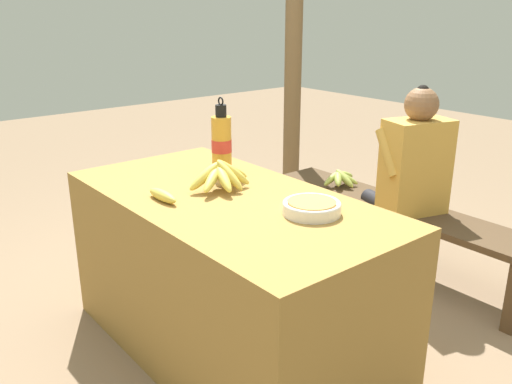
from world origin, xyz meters
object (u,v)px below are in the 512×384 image
water_bottle (222,144)px  wooden_bench (398,215)px  serving_bowl (312,207)px  banana_bunch_ripe (221,175)px  seated_vendor (410,171)px  banana_bunch_green (341,177)px  loose_banana_front (163,196)px  support_post_near (294,24)px

water_bottle → wooden_bench: water_bottle is taller
serving_bowl → banana_bunch_ripe: bearing=-167.5°
serving_bowl → seated_vendor: size_ratio=0.20×
wooden_bench → banana_bunch_green: 0.46m
water_bottle → seated_vendor: (0.30, 1.03, -0.25)m
loose_banana_front → seated_vendor: (0.15, 1.43, -0.14)m
water_bottle → wooden_bench: size_ratio=0.21×
banana_bunch_green → support_post_near: (-0.77, 0.30, 0.89)m
support_post_near → seated_vendor: bearing=-14.0°
wooden_bench → support_post_near: bearing=166.1°
seated_vendor → banana_bunch_green: (-0.50, 0.02, -0.16)m
serving_bowl → banana_bunch_green: bearing=127.1°
water_bottle → seated_vendor: size_ratio=0.33×
banana_bunch_ripe → serving_bowl: bearing=12.5°
banana_bunch_ripe → support_post_near: (-1.16, 1.49, 0.55)m
banana_bunch_ripe → loose_banana_front: (-0.04, -0.26, -0.04)m
serving_bowl → support_post_near: support_post_near is taller
loose_banana_front → wooden_bench: size_ratio=0.11×
water_bottle → support_post_near: 1.73m
support_post_near → water_bottle: bearing=-54.1°
banana_bunch_ripe → banana_bunch_green: bearing=108.1°
serving_bowl → support_post_near: (-1.60, 1.39, 0.58)m
serving_bowl → banana_bunch_green: 1.40m
water_bottle → support_post_near: (-0.97, 1.35, 0.47)m
wooden_bench → banana_bunch_green: (-0.44, -0.00, 0.12)m
banana_bunch_ripe → banana_bunch_green: banana_bunch_ripe is taller
banana_bunch_ripe → wooden_bench: banana_bunch_ripe is taller
support_post_near → serving_bowl: bearing=-41.0°
wooden_bench → water_bottle: bearing=-103.0°
water_bottle → banana_bunch_green: bearing=100.9°
banana_bunch_ripe → serving_bowl: size_ratio=1.45×
loose_banana_front → wooden_bench: bearing=86.4°
serving_bowl → loose_banana_front: serving_bowl is taller
loose_banana_front → support_post_near: size_ratio=0.07×
loose_banana_front → wooden_bench: 1.51m
serving_bowl → support_post_near: bearing=139.0°
banana_bunch_ripe → banana_bunch_green: 1.29m
banana_bunch_ripe → banana_bunch_green: (-0.39, 1.19, -0.34)m
wooden_bench → support_post_near: support_post_near is taller
banana_bunch_ripe → wooden_bench: 1.27m
banana_bunch_green → water_bottle: bearing=-79.1°
seated_vendor → serving_bowl: bearing=123.9°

